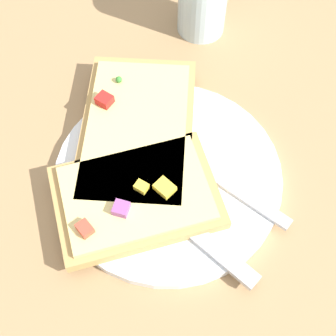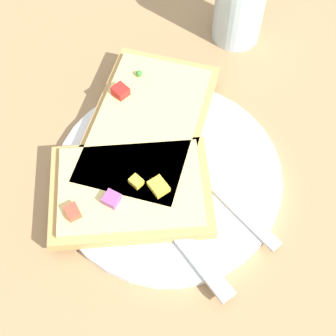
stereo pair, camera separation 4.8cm
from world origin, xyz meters
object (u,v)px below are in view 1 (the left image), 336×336
object	(u,v)px
fork	(198,165)
pizza_slice_main	(137,132)
knife	(187,227)
plate	(168,175)
pizza_slice_corner	(136,196)

from	to	relation	value
fork	pizza_slice_main	size ratio (longest dim) A/B	0.87
fork	pizza_slice_main	xyz separation A→B (m)	(-0.03, -0.07, 0.01)
fork	knife	world-z (taller)	knife
plate	pizza_slice_corner	size ratio (longest dim) A/B	1.26
knife	pizza_slice_corner	size ratio (longest dim) A/B	0.90
plate	knife	world-z (taller)	knife
plate	fork	distance (m)	0.03
knife	pizza_slice_main	world-z (taller)	pizza_slice_main
fork	pizza_slice_main	bearing A→B (deg)	8.77
knife	pizza_slice_corner	world-z (taller)	pizza_slice_corner
fork	pizza_slice_main	world-z (taller)	pizza_slice_main
knife	plate	bearing A→B (deg)	-30.42
plate	pizza_slice_main	xyz separation A→B (m)	(-0.04, -0.04, 0.02)
fork	pizza_slice_main	distance (m)	0.08
fork	knife	xyz separation A→B (m)	(0.07, -0.00, 0.00)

